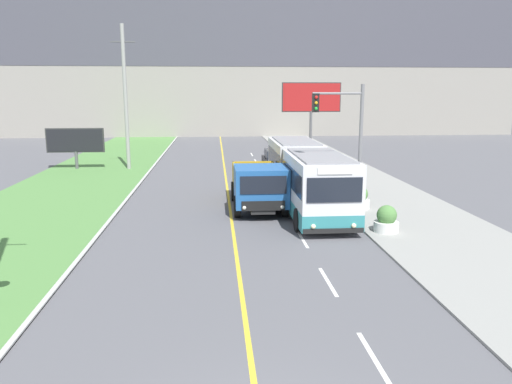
{
  "coord_description": "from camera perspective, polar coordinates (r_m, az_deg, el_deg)",
  "views": [
    {
      "loc": [
        -0.72,
        -6.72,
        5.85
      ],
      "look_at": [
        1.1,
        15.21,
        1.4
      ],
      "focal_mm": 35.0,
      "sensor_mm": 36.0,
      "label": 1
    }
  ],
  "objects": [
    {
      "name": "city_bus",
      "position": [
        26.08,
        5.66,
        1.9
      ],
      "size": [
        2.68,
        12.9,
        3.07
      ],
      "color": "silver",
      "rests_on": "ground_plane"
    },
    {
      "name": "planter_round_second",
      "position": [
        25.49,
        11.71,
        -0.73
      ],
      "size": [
        1.06,
        1.06,
        1.16
      ],
      "color": "silver",
      "rests_on": "sidewalk_right"
    },
    {
      "name": "apartment_block_background",
      "position": [
        70.08,
        -4.32,
        17.14
      ],
      "size": [
        80.0,
        8.04,
        25.71
      ],
      "color": "gray",
      "rests_on": "ground_plane"
    },
    {
      "name": "billboard_small",
      "position": [
        40.5,
        -19.96,
        5.48
      ],
      "size": [
        4.3,
        0.24,
        3.12
      ],
      "color": "#59595B",
      "rests_on": "ground_plane"
    },
    {
      "name": "billboard_large",
      "position": [
        45.22,
        6.34,
        10.41
      ],
      "size": [
        5.27,
        0.24,
        6.63
      ],
      "color": "#59595B",
      "rests_on": "ground_plane"
    },
    {
      "name": "planter_round_near",
      "position": [
        21.54,
        14.69,
        -3.14
      ],
      "size": [
        1.04,
        1.04,
        1.13
      ],
      "color": "silver",
      "rests_on": "sidewalk_right"
    },
    {
      "name": "traffic_light_mast",
      "position": [
        22.45,
        10.34,
        6.29
      ],
      "size": [
        2.28,
        0.32,
        6.16
      ],
      "color": "slate",
      "rests_on": "ground_plane"
    },
    {
      "name": "car_distant",
      "position": [
        38.53,
        2.26,
        3.72
      ],
      "size": [
        1.8,
        4.3,
        1.45
      ],
      "color": "black",
      "rests_on": "ground_plane"
    },
    {
      "name": "utility_pole_far",
      "position": [
        39.07,
        -14.7,
        10.4
      ],
      "size": [
        1.8,
        0.28,
        10.68
      ],
      "color": "#9E9E99",
      "rests_on": "ground_plane"
    },
    {
      "name": "dump_truck",
      "position": [
        24.54,
        0.37,
        0.57
      ],
      "size": [
        2.58,
        6.43,
        2.36
      ],
      "color": "black",
      "rests_on": "ground_plane"
    }
  ]
}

